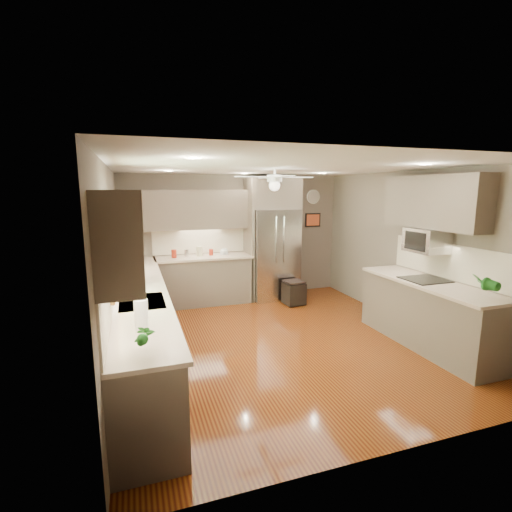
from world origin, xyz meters
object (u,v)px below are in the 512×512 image
canister_a (174,254)px  paper_towel (141,315)px  stool (294,293)px  canister_b (186,253)px  microwave (427,240)px  canister_d (211,252)px  refrigerator (273,240)px  potted_plant_right (485,283)px  soap_bottle (128,287)px  potted_plant_left (145,335)px  bowl (224,253)px  canister_c (200,251)px

canister_a → paper_towel: 3.66m
stool → canister_b: bearing=159.8°
microwave → paper_towel: 4.09m
canister_d → canister_b: bearing=177.3°
canister_a → refrigerator: bearing=-0.7°
potted_plant_right → stool: size_ratio=0.79×
soap_bottle → potted_plant_right: size_ratio=0.55×
potted_plant_right → canister_a: bearing=129.8°
potted_plant_left → microwave: bearing=19.2°
canister_d → microwave: microwave is taller
potted_plant_right → bowl: 4.44m
canister_a → potted_plant_right: size_ratio=0.43×
paper_towel → refrigerator: bearing=53.4°
soap_bottle → microwave: (4.11, -0.38, 0.44)m
bowl → microwave: 3.65m
refrigerator → canister_d: bearing=176.4°
canister_d → potted_plant_left: (-1.38, -4.16, 0.08)m
paper_towel → bowl: bearing=65.5°
canister_d → potted_plant_left: 4.39m
stool → potted_plant_left: bearing=-129.3°
stool → canister_d: bearing=154.8°
potted_plant_left → paper_towel: 0.52m
canister_c → refrigerator: size_ratio=0.08×
canister_c → microwave: microwave is taller
canister_d → potted_plant_right: 4.59m
canister_d → potted_plant_right: bearing=-57.5°
refrigerator → paper_towel: size_ratio=7.92×
canister_d → soap_bottle: bearing=-122.4°
canister_b → stool: size_ratio=0.28×
canister_d → microwave: (2.59, -2.79, 0.48)m
potted_plant_right → refrigerator: (-1.20, 3.79, 0.07)m
canister_a → canister_d: size_ratio=1.27×
bowl → soap_bottle: bearing=-126.8°
canister_a → canister_c: size_ratio=0.78×
potted_plant_left → canister_c: bearing=74.5°
canister_c → canister_a: bearing=-174.5°
bowl → canister_a: bearing=-177.9°
potted_plant_right → paper_towel: (-3.86, 0.22, -0.04)m
canister_d → stool: size_ratio=0.27×
paper_towel → stool: bearing=46.0°
canister_b → microwave: (3.06, -2.81, 0.47)m
soap_bottle → potted_plant_left: (0.14, -1.76, 0.05)m
paper_towel → canister_c: bearing=72.2°
refrigerator → stool: (0.21, -0.61, -0.95)m
canister_d → potted_plant_left: potted_plant_left is taller
stool → microwave: bearing=-61.9°
canister_d → soap_bottle: (-1.52, -2.40, 0.04)m
canister_b → canister_d: 0.47m
potted_plant_right → stool: potted_plant_right is taller
canister_d → stool: canister_d is taller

